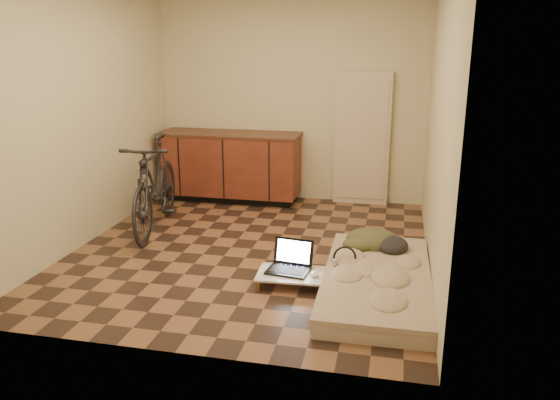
% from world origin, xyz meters
% --- Properties ---
extents(room_shell, '(3.50, 4.00, 2.60)m').
position_xyz_m(room_shell, '(0.00, 0.00, 1.30)').
color(room_shell, brown).
rests_on(room_shell, ground).
extents(cabinets, '(1.84, 0.62, 0.91)m').
position_xyz_m(cabinets, '(-0.75, 1.70, 0.47)').
color(cabinets, black).
rests_on(cabinets, ground).
extents(appliance_panel, '(0.70, 0.10, 1.70)m').
position_xyz_m(appliance_panel, '(0.95, 1.94, 0.85)').
color(appliance_panel, beige).
rests_on(appliance_panel, ground).
extents(bicycle, '(0.84, 1.86, 1.16)m').
position_xyz_m(bicycle, '(-1.20, 0.36, 0.58)').
color(bicycle, black).
rests_on(bicycle, ground).
extents(futon, '(0.92, 1.87, 0.16)m').
position_xyz_m(futon, '(1.30, -0.70, 0.08)').
color(futon, '#C3B09C').
rests_on(futon, ground).
extents(clothing_pile, '(0.55, 0.46, 0.22)m').
position_xyz_m(clothing_pile, '(1.27, -0.04, 0.27)').
color(clothing_pile, '#404327').
rests_on(clothing_pile, futon).
extents(headphones, '(0.27, 0.25, 0.15)m').
position_xyz_m(headphones, '(1.01, -0.59, 0.23)').
color(headphones, black).
rests_on(headphones, futon).
extents(lap_desk, '(0.65, 0.44, 0.10)m').
position_xyz_m(lap_desk, '(0.58, -0.74, 0.09)').
color(lap_desk, brown).
rests_on(lap_desk, ground).
extents(laptop, '(0.39, 0.36, 0.25)m').
position_xyz_m(laptop, '(0.54, -0.67, 0.16)').
color(laptop, black).
rests_on(laptop, lap_desk).
extents(mouse, '(0.09, 0.12, 0.04)m').
position_xyz_m(mouse, '(0.77, -0.76, 0.12)').
color(mouse, white).
rests_on(mouse, lap_desk).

